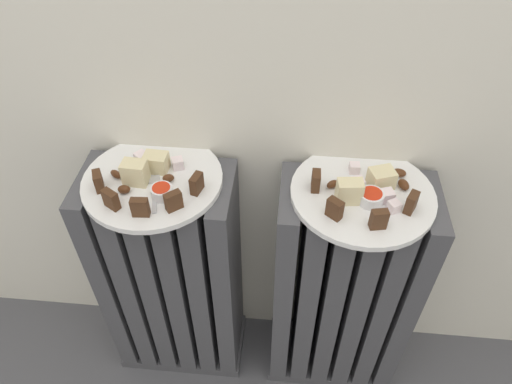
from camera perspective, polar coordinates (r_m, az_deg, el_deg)
name	(u,v)px	position (r m, az deg, el deg)	size (l,w,h in m)	color
radiator_left	(173,279)	(1.20, -9.96, -10.32)	(0.33, 0.18, 0.64)	#47474C
radiator_right	(341,292)	(1.18, 10.20, -11.84)	(0.33, 0.18, 0.64)	#47474C
plate_left	(153,180)	(0.96, -12.35, 1.41)	(0.28, 0.28, 0.01)	white
plate_right	(362,194)	(0.93, 12.71, -0.20)	(0.28, 0.28, 0.01)	white
dark_cake_slice_left_0	(98,181)	(0.94, -18.49, 1.25)	(0.03, 0.02, 0.04)	#472B19
dark_cake_slice_left_1	(111,199)	(0.90, -17.10, -0.86)	(0.03, 0.02, 0.04)	#472B19
dark_cake_slice_left_2	(140,207)	(0.87, -13.82, -1.81)	(0.03, 0.02, 0.04)	#472B19
dark_cake_slice_left_3	(173,201)	(0.87, -9.93, -1.08)	(0.03, 0.02, 0.04)	#472B19
dark_cake_slice_left_4	(197,184)	(0.90, -7.17, 1.02)	(0.03, 0.02, 0.04)	#472B19
marble_cake_slice_left_0	(135,173)	(0.94, -14.38, 2.28)	(0.05, 0.03, 0.05)	beige
marble_cake_slice_left_1	(156,162)	(0.96, -11.95, 3.52)	(0.05, 0.04, 0.04)	beige
turkish_delight_left_0	(178,163)	(0.96, -9.42, 3.43)	(0.02, 0.02, 0.02)	white
turkish_delight_left_1	(142,158)	(0.99, -13.64, 4.04)	(0.02, 0.02, 0.02)	white
medjool_date_left_0	(116,174)	(0.97, -16.54, 2.06)	(0.03, 0.01, 0.02)	#4C2814
medjool_date_left_1	(168,178)	(0.93, -10.53, 1.67)	(0.02, 0.01, 0.02)	#4C2814
medjool_date_left_2	(124,189)	(0.93, -15.63, 0.31)	(0.02, 0.02, 0.02)	#4C2814
jam_bowl_left	(162,191)	(0.90, -11.30, 0.07)	(0.04, 0.04, 0.02)	white
dark_cake_slice_right_0	(316,181)	(0.90, 7.24, 1.34)	(0.03, 0.02, 0.04)	#472B19
dark_cake_slice_right_1	(335,209)	(0.85, 9.48, -2.01)	(0.03, 0.02, 0.04)	#472B19
dark_cake_slice_right_2	(379,219)	(0.85, 14.60, -3.21)	(0.03, 0.02, 0.04)	#472B19
dark_cake_slice_right_3	(411,203)	(0.90, 18.24, -1.23)	(0.03, 0.02, 0.04)	#472B19
marble_cake_slice_right_0	(382,178)	(0.93, 14.91, 1.61)	(0.05, 0.04, 0.04)	beige
marble_cake_slice_right_1	(349,192)	(0.89, 11.20, 0.05)	(0.05, 0.03, 0.05)	beige
turkish_delight_right_0	(357,184)	(0.92, 12.15, 0.99)	(0.02, 0.02, 0.02)	white
turkish_delight_right_1	(354,168)	(0.96, 11.79, 2.85)	(0.02, 0.02, 0.02)	white
turkish_delight_right_2	(394,206)	(0.90, 16.30, -1.67)	(0.02, 0.02, 0.02)	white
turkish_delight_right_3	(387,196)	(0.91, 15.50, -0.44)	(0.02, 0.02, 0.02)	white
medjool_date_right_0	(399,173)	(0.97, 16.86, 2.23)	(0.03, 0.02, 0.02)	#4C2814
medjool_date_right_1	(404,185)	(0.95, 17.38, 0.86)	(0.03, 0.02, 0.02)	#4C2814
medjool_date_right_2	(332,184)	(0.92, 9.21, 0.94)	(0.03, 0.01, 0.02)	#4C2814
jam_bowl_right	(371,197)	(0.90, 13.72, -0.60)	(0.05, 0.05, 0.02)	white
fork	(154,190)	(0.92, -12.15, 0.18)	(0.04, 0.10, 0.00)	#B7B7BC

